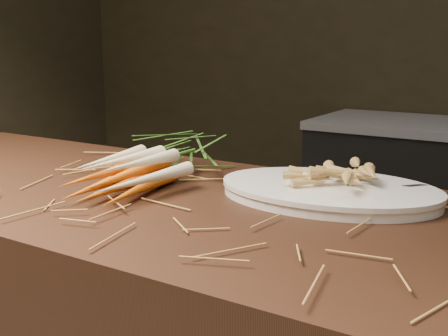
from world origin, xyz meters
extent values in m
cone|color=#C7550A|center=(-0.32, 0.25, 0.92)|extent=(0.08, 0.29, 0.04)
cone|color=#C7550A|center=(-0.27, 0.25, 0.92)|extent=(0.05, 0.29, 0.04)
cone|color=#C7550A|center=(-0.23, 0.26, 0.92)|extent=(0.09, 0.29, 0.04)
cone|color=#C7550A|center=(-0.30, 0.24, 0.95)|extent=(0.04, 0.29, 0.04)
cone|color=#C7550A|center=(-0.25, 0.24, 0.95)|extent=(0.07, 0.29, 0.04)
cone|color=beige|center=(-0.31, 0.26, 0.97)|extent=(0.08, 0.27, 0.04)
cone|color=beige|center=(-0.27, 0.25, 0.97)|extent=(0.04, 0.27, 0.04)
cone|color=beige|center=(-0.23, 0.27, 0.97)|extent=(0.06, 0.27, 0.05)
cone|color=beige|center=(-0.20, 0.24, 0.94)|extent=(0.06, 0.27, 0.03)
ellipsoid|color=#3C7425|center=(-0.29, 0.50, 0.95)|extent=(0.19, 0.26, 0.09)
cube|color=silver|center=(0.26, 0.45, 0.93)|extent=(0.12, 0.14, 0.00)
camera|label=1|loc=(0.51, -0.59, 1.21)|focal=45.00mm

